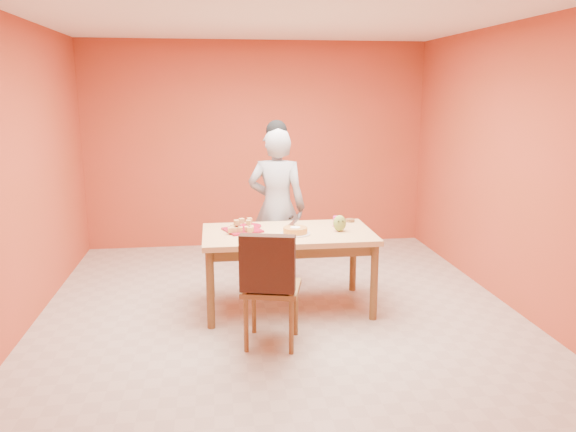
{
  "coord_description": "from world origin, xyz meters",
  "views": [
    {
      "loc": [
        -0.58,
        -4.96,
        2.07
      ],
      "look_at": [
        0.12,
        0.3,
        0.87
      ],
      "focal_mm": 35.0,
      "sensor_mm": 36.0,
      "label": 1
    }
  ],
  "objects": [
    {
      "name": "pastry_platter",
      "position": [
        -0.33,
        0.22,
        0.77
      ],
      "size": [
        0.4,
        0.4,
        0.02
      ],
      "primitive_type": "cube",
      "rotation": [
        0.0,
        0.0,
        0.37
      ],
      "color": "maroon",
      "rests_on": "dining_table"
    },
    {
      "name": "sponge_cake",
      "position": [
        0.15,
        0.03,
        0.8
      ],
      "size": [
        0.23,
        0.23,
        0.05
      ],
      "primitive_type": "cylinder",
      "rotation": [
        0.0,
        0.0,
        0.01
      ],
      "color": "#BE6D31",
      "rests_on": "white_cake_plate"
    },
    {
      "name": "magenta_glass",
      "position": [
        0.6,
        0.26,
        0.81
      ],
      "size": [
        0.09,
        0.09,
        0.1
      ],
      "primitive_type": "cylinder",
      "rotation": [
        0.0,
        0.0,
        -0.21
      ],
      "color": "#D01F7B",
      "rests_on": "dining_table"
    },
    {
      "name": "red_dinner_plate",
      "position": [
        -0.24,
        0.37,
        0.77
      ],
      "size": [
        0.24,
        0.24,
        0.01
      ],
      "primitive_type": "cylinder",
      "rotation": [
        0.0,
        0.0,
        0.12
      ],
      "color": "maroon",
      "rests_on": "dining_table"
    },
    {
      "name": "wall_right",
      "position": [
        2.25,
        0.0,
        1.35
      ],
      "size": [
        0.0,
        5.0,
        5.0
      ],
      "primitive_type": "plane",
      "rotation": [
        1.57,
        0.0,
        -1.57
      ],
      "color": "#B6402A",
      "rests_on": "floor"
    },
    {
      "name": "egg_ornament",
      "position": [
        0.58,
        0.08,
        0.84
      ],
      "size": [
        0.14,
        0.12,
        0.16
      ],
      "primitive_type": "ellipsoid",
      "rotation": [
        0.0,
        0.0,
        -0.21
      ],
      "color": "olive",
      "rests_on": "dining_table"
    },
    {
      "name": "dining_chair",
      "position": [
        -0.14,
        -0.65,
        0.51
      ],
      "size": [
        0.56,
        0.62,
        0.99
      ],
      "rotation": [
        0.0,
        0.0,
        -0.24
      ],
      "color": "brown",
      "rests_on": "floor"
    },
    {
      "name": "person",
      "position": [
        0.07,
        0.86,
        0.84
      ],
      "size": [
        0.69,
        0.54,
        1.69
      ],
      "primitive_type": "imported",
      "rotation": [
        0.0,
        0.0,
        2.91
      ],
      "color": "gray",
      "rests_on": "floor"
    },
    {
      "name": "wall_left",
      "position": [
        -2.25,
        0.0,
        1.35
      ],
      "size": [
        0.0,
        5.0,
        5.0
      ],
      "primitive_type": "plane",
      "rotation": [
        1.57,
        0.0,
        1.57
      ],
      "color": "#B6402A",
      "rests_on": "floor"
    },
    {
      "name": "floor",
      "position": [
        0.0,
        0.0,
        0.0
      ],
      "size": [
        5.0,
        5.0,
        0.0
      ],
      "primitive_type": "plane",
      "color": "#BEB4A2",
      "rests_on": "ground"
    },
    {
      "name": "ceiling",
      "position": [
        0.0,
        0.0,
        2.7
      ],
      "size": [
        5.0,
        5.0,
        0.0
      ],
      "primitive_type": "plane",
      "rotation": [
        3.14,
        0.0,
        0.0
      ],
      "color": "white",
      "rests_on": "wall_back"
    },
    {
      "name": "checker_tin",
      "position": [
        0.78,
        0.46,
        0.77
      ],
      "size": [
        0.1,
        0.1,
        0.03
      ],
      "primitive_type": "cylinder",
      "rotation": [
        0.0,
        0.0,
        -0.1
      ],
      "color": "#3D1E10",
      "rests_on": "dining_table"
    },
    {
      "name": "dining_table",
      "position": [
        0.1,
        0.13,
        0.67
      ],
      "size": [
        1.6,
        0.9,
        0.76
      ],
      "color": "tan",
      "rests_on": "floor"
    },
    {
      "name": "wall_back",
      "position": [
        0.0,
        2.5,
        1.35
      ],
      "size": [
        4.5,
        0.0,
        4.5
      ],
      "primitive_type": "plane",
      "rotation": [
        1.57,
        0.0,
        0.0
      ],
      "color": "#B6402A",
      "rests_on": "floor"
    },
    {
      "name": "white_cake_plate",
      "position": [
        0.15,
        0.03,
        0.77
      ],
      "size": [
        0.31,
        0.31,
        0.01
      ],
      "primitive_type": "cylinder",
      "rotation": [
        0.0,
        0.0,
        0.12
      ],
      "color": "silver",
      "rests_on": "dining_table"
    },
    {
      "name": "cake_server",
      "position": [
        0.16,
        0.21,
        0.83
      ],
      "size": [
        0.13,
        0.24,
        0.01
      ],
      "primitive_type": "cube",
      "rotation": [
        0.0,
        0.0,
        -0.4
      ],
      "color": "silver",
      "rests_on": "sponge_cake"
    },
    {
      "name": "pastry_pile",
      "position": [
        -0.33,
        0.22,
        0.82
      ],
      "size": [
        0.28,
        0.28,
        0.09
      ],
      "primitive_type": null,
      "color": "tan",
      "rests_on": "pastry_platter"
    }
  ]
}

